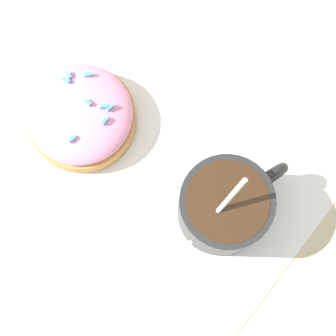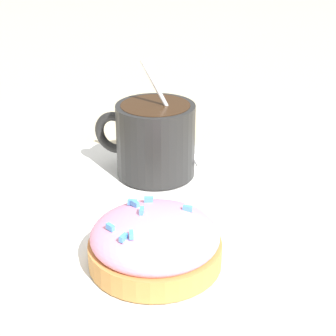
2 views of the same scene
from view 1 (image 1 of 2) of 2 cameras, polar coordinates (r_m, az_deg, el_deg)
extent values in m
plane|color=#C6B793|center=(0.52, -2.01, -0.40)|extent=(3.00, 3.00, 0.00)
cube|color=white|center=(0.52, -2.02, -0.37)|extent=(0.31, 0.28, 0.00)
cylinder|color=black|center=(0.48, 5.65, -4.03)|extent=(0.08, 0.08, 0.07)
cylinder|color=#331E0F|center=(0.45, 6.02, -3.48)|extent=(0.07, 0.07, 0.01)
torus|color=black|center=(0.48, 9.97, -1.12)|extent=(0.02, 0.04, 0.04)
ellipsoid|color=silver|center=(0.51, 6.86, -2.92)|extent=(0.02, 0.03, 0.01)
cylinder|color=silver|center=(0.45, 4.64, -4.92)|extent=(0.01, 0.06, 0.10)
cylinder|color=#C18442|center=(0.53, -8.67, 5.02)|extent=(0.10, 0.10, 0.02)
ellipsoid|color=pink|center=(0.51, -8.91, 5.51)|extent=(0.10, 0.10, 0.03)
cube|color=#4C99EA|center=(0.49, -5.92, 6.15)|extent=(0.00, 0.01, 0.00)
cube|color=#4C99EA|center=(0.51, -10.03, 9.29)|extent=(0.01, 0.01, 0.00)
cube|color=#4C99EA|center=(0.49, -6.52, 6.24)|extent=(0.01, 0.01, 0.00)
cube|color=#4C99EA|center=(0.49, -8.15, 6.63)|extent=(0.01, 0.00, 0.00)
cube|color=#4C99EA|center=(0.49, -6.44, 4.81)|extent=(0.00, 0.01, 0.00)
cube|color=#4C99EA|center=(0.49, -9.72, 2.95)|extent=(0.00, 0.01, 0.00)
cube|color=#4C99EA|center=(0.51, -8.10, 9.38)|extent=(0.01, 0.01, 0.00)
cube|color=#4C99EA|center=(0.51, -10.27, 8.78)|extent=(0.01, 0.00, 0.00)
camera|label=2|loc=(0.57, -48.38, 30.03)|focal=60.00mm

